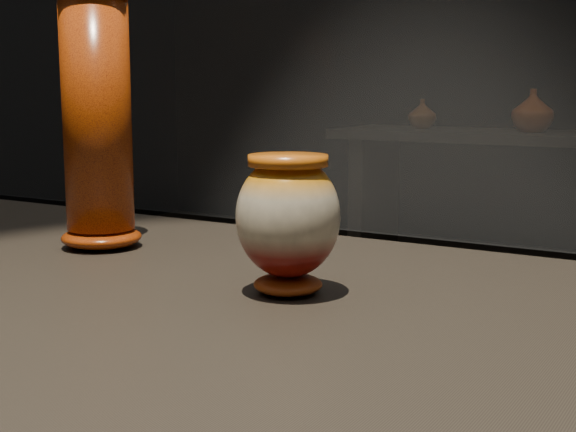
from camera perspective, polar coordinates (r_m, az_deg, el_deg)
name	(u,v)px	position (r m, az deg, el deg)	size (l,w,h in m)	color
main_vase	(288,219)	(0.88, 0.00, -0.18)	(0.14, 0.14, 0.16)	maroon
tall_vase	(97,125)	(1.16, -13.40, 6.30)	(0.12, 0.12, 0.36)	#AD3F0B
back_shelf	(528,184)	(4.24, 16.68, 2.18)	(2.00, 0.60, 0.90)	black
back_vase_left	(422,114)	(4.40, 9.53, 7.18)	(0.15, 0.15, 0.16)	#8A3B14
back_vase_mid	(533,111)	(4.18, 17.00, 7.18)	(0.20, 0.20, 0.21)	maroon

